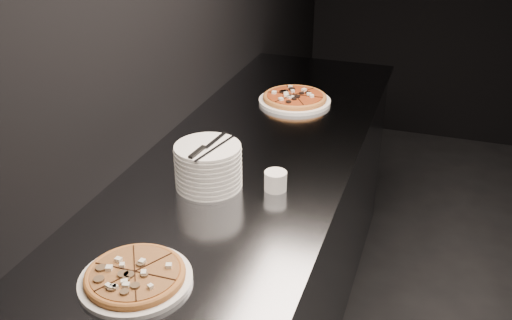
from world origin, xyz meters
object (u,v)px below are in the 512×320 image
(counter, at_px, (252,257))
(ramekin, at_px, (276,180))
(pizza_mushroom, at_px, (135,276))
(cutlery, at_px, (208,147))
(pizza_tomato, at_px, (295,98))
(plate_stack, at_px, (208,166))

(counter, xyz_separation_m, ramekin, (0.16, -0.21, 0.49))
(pizza_mushroom, bearing_deg, counter, 87.20)
(pizza_mushroom, relative_size, ramekin, 3.92)
(counter, bearing_deg, cutlery, -99.71)
(cutlery, bearing_deg, pizza_mushroom, -82.83)
(pizza_tomato, relative_size, cutlery, 1.42)
(counter, distance_m, ramekin, 0.56)
(pizza_mushroom, bearing_deg, ramekin, 70.62)
(pizza_tomato, bearing_deg, plate_stack, -94.86)
(plate_stack, height_order, cutlery, cutlery)
(pizza_tomato, xyz_separation_m, plate_stack, (-0.07, -0.81, 0.05))
(pizza_mushroom, xyz_separation_m, pizza_tomato, (0.05, 1.32, 0.00))
(plate_stack, bearing_deg, counter, 77.86)
(ramekin, bearing_deg, pizza_mushroom, -109.38)
(pizza_mushroom, distance_m, cutlery, 0.51)
(cutlery, xyz_separation_m, ramekin, (0.21, 0.06, -0.11))
(pizza_tomato, bearing_deg, ramekin, -79.19)
(counter, bearing_deg, ramekin, -53.60)
(cutlery, bearing_deg, pizza_tomato, 91.90)
(plate_stack, bearing_deg, cutlery, -62.38)
(pizza_tomato, distance_m, cutlery, 0.84)
(counter, relative_size, cutlery, 10.90)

